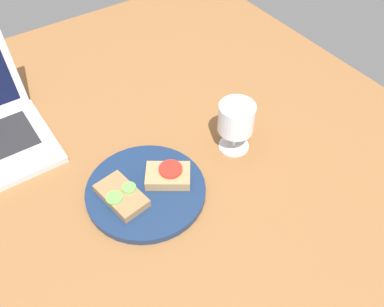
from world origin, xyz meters
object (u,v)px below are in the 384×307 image
at_px(plate, 146,191).
at_px(sandwich_with_tomato, 168,175).
at_px(wine_glass, 236,120).
at_px(sandwich_with_cucumber, 121,195).

height_order(plate, sandwich_with_tomato, sandwich_with_tomato).
xyz_separation_m(plate, wine_glass, (0.24, 0.00, 0.08)).
height_order(sandwich_with_cucumber, sandwich_with_tomato, sandwich_with_tomato).
bearing_deg(wine_glass, plate, -178.84).
relative_size(plate, sandwich_with_tomato, 2.23).
bearing_deg(wine_glass, sandwich_with_tomato, -177.02).
distance_m(plate, sandwich_with_tomato, 0.06).
relative_size(sandwich_with_tomato, wine_glass, 0.92).
xyz_separation_m(plate, sandwich_with_tomato, (0.05, -0.00, 0.02)).
distance_m(plate, wine_glass, 0.25).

